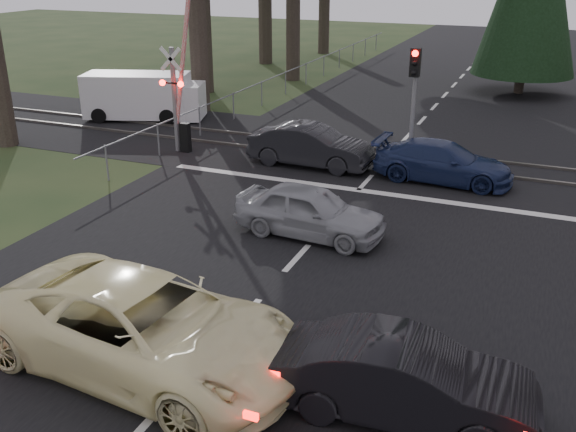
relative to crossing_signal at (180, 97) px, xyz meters
The scene contains 15 objects.
ground 12.37m from the crossing_signal, 53.38° to the right, with size 120.00×120.00×0.00m, color #243819.
road 7.56m from the crossing_signal, ahead, with size 14.00×100.00×0.01m, color black.
rail_corridor 7.88m from the crossing_signal, 16.92° to the left, with size 120.00×8.00×0.01m, color black.
stop_line 7.72m from the crossing_signal, 12.30° to the right, with size 13.00×0.35×0.00m, color silver.
rail_near 7.68m from the crossing_signal, 11.00° to the left, with size 120.00×0.12×0.10m, color #59544C.
rail_far 8.13m from the crossing_signal, 22.50° to the left, with size 120.00×0.12×0.10m, color #59544C.
crossing_signal is the anchor object (origin of this frame).
traffic_signal_center 8.36m from the crossing_signal, ahead, with size 0.32×0.48×4.10m.
fence_left 12.89m from the crossing_signal, 92.37° to the left, with size 0.10×36.00×1.20m, color slate, non-canonical shape.
cream_coupe 13.62m from the crossing_signal, 61.52° to the right, with size 2.76×5.98×1.66m, color #FFF5B6.
dark_hatchback 15.91m from the crossing_signal, 46.28° to the right, with size 1.43×4.11×1.35m, color black.
silver_car 9.00m from the crossing_signal, 37.26° to the right, with size 1.59×3.95×1.34m, color gray.
blue_sedan 9.62m from the crossing_signal, ahead, with size 1.80×4.43×1.29m, color #182348.
dark_car_far 5.19m from the crossing_signal, ahead, with size 1.50×4.30×1.42m, color black.
white_van 5.73m from the crossing_signal, 137.02° to the left, with size 5.47×3.37×2.01m.
Camera 1 is at (5.14, -10.04, 6.85)m, focal length 40.00 mm.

